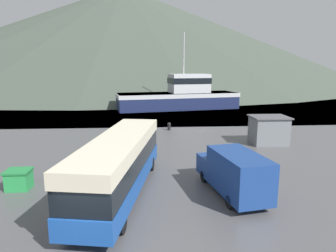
{
  "coord_description": "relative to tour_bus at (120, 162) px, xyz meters",
  "views": [
    {
      "loc": [
        2.33,
        -10.53,
        7.02
      ],
      "look_at": [
        3.99,
        14.86,
        2.0
      ],
      "focal_mm": 32.0,
      "sensor_mm": 36.0,
      "label": 1
    }
  ],
  "objects": [
    {
      "name": "storage_bin",
      "position": [
        -5.99,
        1.0,
        -1.25
      ],
      "size": [
        1.4,
        1.23,
        1.16
      ],
      "color": "green",
      "rests_on": "ground"
    },
    {
      "name": "fishing_boat",
      "position": [
        6.98,
        34.84,
        0.34
      ],
      "size": [
        21.25,
        9.74,
        12.67
      ],
      "rotation": [
        0.0,
        0.0,
        1.77
      ],
      "color": "#19234C",
      "rests_on": "water_surface"
    },
    {
      "name": "mooring_bollard",
      "position": [
        3.91,
        17.09,
        -1.36
      ],
      "size": [
        0.4,
        0.4,
        0.89
      ],
      "color": "black",
      "rests_on": "ground"
    },
    {
      "name": "small_boat",
      "position": [
        11.91,
        40.34,
        -1.36
      ],
      "size": [
        5.04,
        2.19,
        0.96
      ],
      "rotation": [
        0.0,
        0.0,
        1.55
      ],
      "color": "#19234C",
      "rests_on": "water_surface"
    },
    {
      "name": "tour_bus",
      "position": [
        0.0,
        0.0,
        0.0
      ],
      "size": [
        4.4,
        11.84,
        3.26
      ],
      "rotation": [
        0.0,
        0.0,
        -0.17
      ],
      "color": "#194799",
      "rests_on": "ground"
    },
    {
      "name": "hill_backdrop",
      "position": [
        -10.31,
        142.77,
        21.22
      ],
      "size": [
        218.31,
        218.31,
        46.11
      ],
      "primitive_type": "cone",
      "color": "#3D473D",
      "rests_on": "ground"
    },
    {
      "name": "delivery_van",
      "position": [
        6.27,
        -0.56,
        -0.51
      ],
      "size": [
        3.07,
        6.24,
        2.52
      ],
      "rotation": [
        0.0,
        0.0,
        0.18
      ],
      "color": "navy",
      "rests_on": "ground"
    },
    {
      "name": "dock_kiosk",
      "position": [
        12.7,
        10.42,
        -0.54
      ],
      "size": [
        3.37,
        2.78,
        2.58
      ],
      "color": "slate",
      "rests_on": "ground"
    },
    {
      "name": "water_surface",
      "position": [
        -0.71,
        138.73,
        -1.84
      ],
      "size": [
        240.0,
        240.0,
        0.0
      ],
      "primitive_type": "plane",
      "color": "slate",
      "rests_on": "ground"
    }
  ]
}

